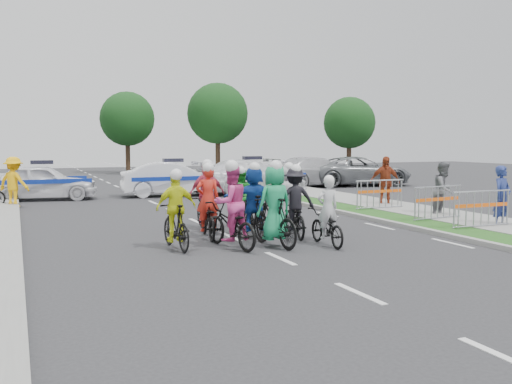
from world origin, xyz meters
name	(u,v)px	position (x,y,z in m)	size (l,w,h in m)	color
ground	(280,259)	(0.00, 0.00, 0.00)	(90.00, 90.00, 0.00)	#28282B
curb_right	(356,215)	(5.10, 5.00, 0.06)	(0.20, 60.00, 0.12)	gray
grass_strip	(374,214)	(5.80, 5.00, 0.06)	(1.20, 60.00, 0.11)	#294C18
sidewalk_right	(418,212)	(7.60, 5.00, 0.07)	(2.40, 60.00, 0.13)	gray
rider_0	(327,222)	(1.67, 0.96, 0.56)	(0.69, 1.69, 1.68)	black
rider_1	(274,213)	(0.47, 1.31, 0.79)	(0.92, 1.99, 2.04)	black
rider_2	(231,216)	(-0.53, 1.55, 0.75)	(1.10, 2.11, 2.05)	black
rider_3	(176,218)	(-1.74, 1.87, 0.71)	(0.95, 1.79, 1.85)	black
rider_4	(294,209)	(1.53, 2.39, 0.73)	(1.14, 1.94, 1.88)	black
rider_5	(254,206)	(0.53, 2.73, 0.81)	(1.54, 1.85, 1.94)	black
rider_6	(207,213)	(-0.60, 3.07, 0.64)	(0.94, 1.98, 1.94)	black
rider_7	(288,203)	(1.91, 3.56, 0.73)	(0.81, 1.81, 1.89)	black
rider_8	(240,205)	(0.82, 4.41, 0.66)	(0.74, 1.73, 1.76)	black
rider_9	(207,203)	(-0.20, 4.37, 0.76)	(1.00, 1.89, 1.98)	black
police_car_0	(42,182)	(-4.05, 14.85, 0.76)	(1.79, 4.44, 1.51)	white
police_car_1	(173,179)	(1.48, 14.44, 0.77)	(1.63, 4.67, 1.54)	white
police_car_2	(252,176)	(5.33, 14.39, 0.80)	(2.25, 5.53, 1.60)	white
civilian_sedan	(316,172)	(10.06, 16.71, 0.81)	(2.27, 5.58, 1.62)	#BABBC0
civilian_suv	(359,171)	(12.59, 16.33, 0.81)	(2.68, 5.80, 1.61)	slate
spectator_0	(502,197)	(7.66, 1.44, 0.89)	(0.65, 0.43, 1.78)	navy
spectator_1	(444,189)	(7.71, 3.88, 0.91)	(0.88, 0.69, 1.82)	slate
spectator_2	(385,182)	(7.75, 7.14, 0.95)	(1.12, 0.46, 1.91)	maroon
marshal_hiviz	(14,182)	(-5.15, 12.51, 0.94)	(1.22, 0.70, 1.89)	#FFB80D
barrier_0	(481,211)	(6.70, 1.22, 0.56)	(2.00, 0.50, 1.12)	#A5A8AD
barrier_1	(438,204)	(6.70, 2.99, 0.56)	(2.00, 0.50, 1.12)	#A5A8AD
barrier_2	(380,196)	(6.70, 5.97, 0.56)	(2.00, 0.50, 1.12)	#A5A8AD
cone_0	(278,198)	(4.00, 8.69, 0.34)	(0.40, 0.40, 0.70)	#F24C0C
cone_1	(285,189)	(5.96, 12.09, 0.34)	(0.40, 0.40, 0.70)	#F24C0C
tree_1	(218,114)	(9.00, 30.00, 4.54)	(4.55, 4.55, 6.82)	#382619
tree_2	(349,123)	(18.00, 26.00, 3.83)	(3.85, 3.85, 5.77)	#382619
tree_4	(127,119)	(3.00, 34.00, 4.19)	(4.20, 4.20, 6.30)	#382619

